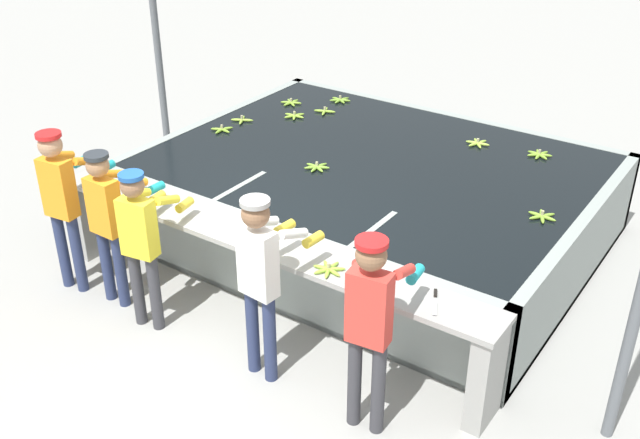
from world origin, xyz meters
The scene contains 23 objects.
ground_plane centered at (0.00, 0.00, 0.00)m, with size 80.00×80.00×0.00m, color #999993.
wash_tank centered at (0.00, 2.28, 0.46)m, with size 4.78×3.68×0.94m.
work_ledge centered at (0.00, 0.23, 0.67)m, with size 4.78×0.45×0.94m.
worker_0 centered at (-1.93, -0.34, 1.04)m, with size 0.46×0.74×1.70m.
worker_1 centered at (-1.38, -0.26, 0.97)m, with size 0.41×0.71×1.60m.
worker_2 centered at (-0.83, -0.35, 0.96)m, with size 0.48×0.74×1.59m.
worker_3 centered at (0.50, -0.30, 1.04)m, with size 0.44×0.73×1.70m.
worker_4 centered at (1.55, -0.33, 1.05)m, with size 0.46×0.74×1.71m.
banana_bunch_floating_0 centered at (1.46, 3.44, 0.95)m, with size 0.28×0.28×0.08m.
banana_bunch_floating_1 centered at (-1.35, 3.68, 0.95)m, with size 0.28×0.28×0.08m.
banana_bunch_floating_2 centered at (0.76, 3.35, 0.95)m, with size 0.28×0.27×0.08m.
banana_bunch_floating_3 centered at (-1.94, 2.00, 0.95)m, with size 0.27×0.27×0.08m.
banana_bunch_floating_4 centered at (-1.50, 2.86, 0.95)m, with size 0.28×0.27×0.08m.
banana_bunch_floating_5 centered at (1.99, 2.06, 0.95)m, with size 0.28×0.27×0.08m.
banana_bunch_floating_6 centered at (-1.28, 3.21, 0.96)m, with size 0.27×0.27×0.08m.
banana_bunch_floating_7 centered at (-0.39, 1.76, 0.95)m, with size 0.28×0.28×0.08m.
banana_bunch_floating_8 centered at (-1.82, 3.22, 0.95)m, with size 0.27×0.28×0.08m.
banana_bunch_floating_9 centered at (-1.95, 2.38, 0.96)m, with size 0.26×0.26×0.08m.
banana_bunch_ledge_0 centered at (0.86, 0.14, 0.96)m, with size 0.28×0.28×0.08m.
banana_bunch_ledge_1 centered at (1.23, 0.13, 0.96)m, with size 0.27×0.28×0.08m.
knife_0 centered at (1.78, 0.28, 0.95)m, with size 0.18×0.33×0.02m.
knife_1 centered at (-1.58, 0.25, 0.95)m, with size 0.35×0.08×0.02m.
support_post_left centered at (-3.15, 2.23, 1.60)m, with size 0.09×0.09×3.20m.
Camera 1 is at (3.79, -4.23, 4.30)m, focal length 42.00 mm.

